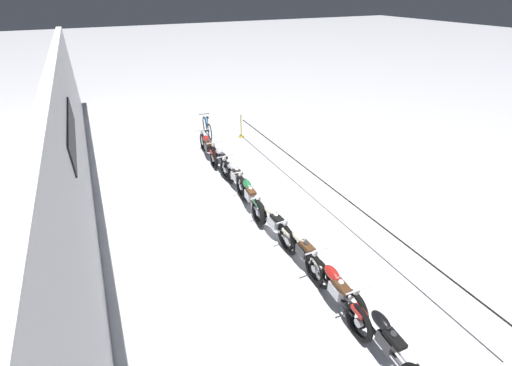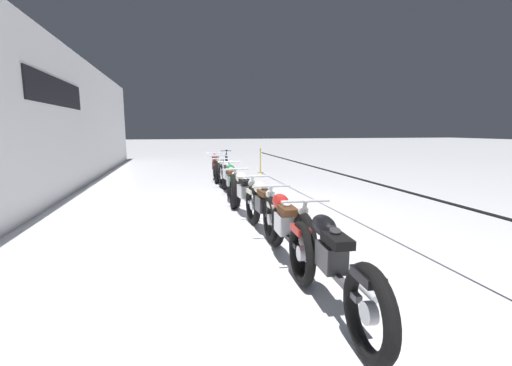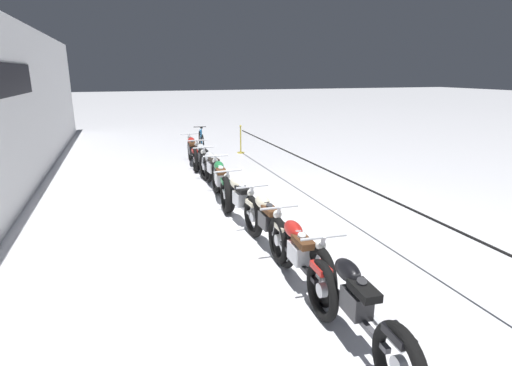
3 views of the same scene
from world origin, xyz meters
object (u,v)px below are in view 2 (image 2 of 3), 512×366
at_px(stanchion_far_left, 349,182).
at_px(stanchion_mid_left, 260,165).
at_px(bicycle, 226,163).
at_px(motorcycle_red_7, 215,167).
at_px(motorcycle_cream_3, 243,193).
at_px(motorcycle_silver_6, 222,171).
at_px(motorcycle_red_1, 284,227).
at_px(motorcycle_cream_2, 263,206).
at_px(motorcycle_silver_5, 227,176).
at_px(motorcycle_green_4, 231,183).
at_px(motorcycle_black_0, 329,262).

bearing_deg(stanchion_far_left, stanchion_mid_left, -0.00).
bearing_deg(bicycle, motorcycle_red_7, 162.30).
relative_size(motorcycle_cream_3, motorcycle_silver_6, 0.98).
relative_size(motorcycle_silver_6, stanchion_mid_left, 2.14).
xyz_separation_m(motorcycle_red_1, motorcycle_silver_6, (6.69, 0.02, 0.00)).
distance_m(motorcycle_cream_3, stanchion_far_left, 2.22).
xyz_separation_m(motorcycle_cream_2, bicycle, (9.03, -0.63, -0.09)).
height_order(motorcycle_cream_2, motorcycle_silver_5, motorcycle_silver_5).
height_order(motorcycle_green_4, stanchion_mid_left, stanchion_mid_left).
relative_size(motorcycle_cream_3, motorcycle_silver_5, 0.95).
bearing_deg(motorcycle_cream_2, motorcycle_silver_5, 0.69).
relative_size(motorcycle_cream_2, stanchion_far_left, 0.18).
height_order(motorcycle_black_0, motorcycle_red_7, motorcycle_black_0).
distance_m(motorcycle_black_0, motorcycle_cream_3, 3.98).
xyz_separation_m(motorcycle_green_4, motorcycle_red_7, (3.97, -0.03, -0.01)).
bearing_deg(motorcycle_silver_5, stanchion_mid_left, -25.73).
relative_size(motorcycle_cream_2, motorcycle_red_7, 0.90).
bearing_deg(stanchion_mid_left, motorcycle_black_0, 169.96).
height_order(motorcycle_silver_6, bicycle, bicycle).
bearing_deg(motorcycle_red_7, bicycle, -17.70).
bearing_deg(stanchion_far_left, motorcycle_silver_5, 29.78).
bearing_deg(motorcycle_black_0, stanchion_mid_left, -10.04).
bearing_deg(motorcycle_black_0, motorcycle_green_4, 1.84).
relative_size(motorcycle_black_0, motorcycle_green_4, 1.07).
bearing_deg(motorcycle_black_0, motorcycle_silver_6, 0.57).
relative_size(motorcycle_red_1, motorcycle_red_7, 0.96).
xyz_separation_m(motorcycle_red_7, stanchion_far_left, (-6.17, -2.08, 0.28)).
bearing_deg(stanchion_mid_left, motorcycle_silver_5, 154.27).
distance_m(motorcycle_cream_3, motorcycle_green_4, 1.46).
bearing_deg(bicycle, stanchion_far_left, -171.06).
height_order(motorcycle_silver_5, bicycle, bicycle).
xyz_separation_m(motorcycle_cream_3, motorcycle_green_4, (1.45, 0.04, 0.01)).
xyz_separation_m(motorcycle_black_0, motorcycle_green_4, (5.43, 0.17, 0.00)).
bearing_deg(motorcycle_silver_6, motorcycle_cream_2, -179.49).
distance_m(motorcycle_cream_2, bicycle, 9.05).
bearing_deg(motorcycle_cream_3, motorcycle_red_1, -178.38).
height_order(motorcycle_red_1, stanchion_far_left, stanchion_far_left).
xyz_separation_m(motorcycle_green_4, motorcycle_silver_5, (1.31, -0.09, -0.01)).
bearing_deg(stanchion_mid_left, motorcycle_red_1, 168.23).
bearing_deg(motorcycle_cream_2, bicycle, -3.98).
xyz_separation_m(motorcycle_red_1, stanchion_mid_left, (9.57, -1.99, -0.12)).
relative_size(motorcycle_red_1, motorcycle_silver_6, 1.03).
xyz_separation_m(motorcycle_black_0, bicycle, (11.72, -0.60, -0.09)).
relative_size(motorcycle_green_4, stanchion_mid_left, 2.20).
bearing_deg(stanchion_mid_left, motorcycle_red_7, 126.27).
relative_size(motorcycle_red_1, motorcycle_cream_2, 1.07).
bearing_deg(motorcycle_silver_5, bicycle, -7.74).
bearing_deg(motorcycle_green_4, motorcycle_silver_5, -4.09).
height_order(motorcycle_cream_3, motorcycle_silver_5, motorcycle_silver_5).
relative_size(motorcycle_green_4, motorcycle_silver_5, 1.00).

